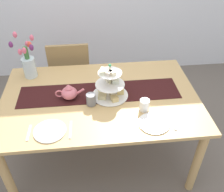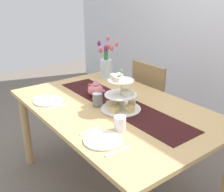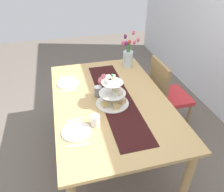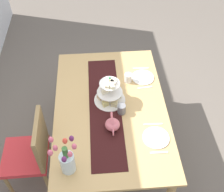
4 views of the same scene
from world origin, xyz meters
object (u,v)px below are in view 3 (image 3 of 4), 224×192
fork_left (67,77)px  mug_grey (98,91)px  knife_right (78,145)px  dinner_plate_left (68,83)px  tiered_cake_stand (113,95)px  dinner_plate_right (76,131)px  dining_table (110,107)px  mug_white_text (95,121)px  chair_left (166,93)px  tulip_vase (128,55)px  knife_left (69,91)px  fork_right (74,120)px  teapot (104,80)px

fork_left → mug_grey: mug_grey is taller
knife_right → dinner_plate_left: bearing=180.0°
tiered_cake_stand → dinner_plate_right: bearing=-52.0°
dining_table → mug_white_text: mug_white_text is taller
mug_grey → chair_left: bearing=103.7°
fork_left → knife_right: bearing=0.0°
dining_table → chair_left: (-0.28, 0.75, -0.15)m
dinner_plate_left → tulip_vase: bearing=107.7°
knife_left → mug_white_text: bearing=15.8°
chair_left → fork_right: bearing=-65.5°
dinner_plate_left → teapot: bearing=70.4°
knife_right → mug_white_text: bearing=139.1°
fork_left → dinner_plate_left: bearing=0.0°
tiered_cake_stand → teapot: (-0.33, -0.00, -0.04)m
chair_left → tulip_vase: tulip_vase is taller
knife_left → fork_right: same height
tulip_vase → fork_left: 0.76m
dinner_plate_left → fork_right: (0.60, 0.00, -0.00)m
tiered_cake_stand → fork_right: 0.40m
chair_left → dinner_plate_left: chair_left is taller
chair_left → mug_grey: chair_left is taller
tiered_cake_stand → mug_white_text: 0.33m
chair_left → teapot: chair_left is taller
fork_left → knife_left: (0.29, 0.00, 0.00)m
dinner_plate_right → mug_grey: bearing=149.1°
dining_table → fork_left: size_ratio=10.89×
dinner_plate_right → knife_right: 0.15m
tiered_cake_stand → dining_table: bearing=-177.8°
knife_left → mug_white_text: 0.59m
tiered_cake_stand → knife_left: tiered_cake_stand is taller
fork_right → mug_grey: mug_grey is taller
tulip_vase → mug_white_text: tulip_vase is taller
dining_table → mug_grey: (-0.08, -0.10, 0.15)m
teapot → knife_right: teapot is taller
tulip_vase → dinner_plate_right: 1.24m
knife_left → fork_right: 0.46m
tulip_vase → dinner_plate_right: bearing=-36.8°
dinner_plate_left → mug_white_text: (0.71, 0.16, 0.04)m
tulip_vase → mug_white_text: (0.94, -0.58, -0.09)m
tiered_cake_stand → mug_white_text: tiered_cake_stand is taller
teapot → knife_right: size_ratio=1.40×
fork_right → mug_white_text: bearing=56.6°
chair_left → mug_grey: size_ratio=9.58×
mug_white_text → dining_table: bearing=148.3°
dining_table → fork_right: 0.44m
dining_table → tiered_cake_stand: (0.08, 0.00, 0.19)m
mug_grey → knife_left: bearing=-120.6°
dining_table → dinner_plate_right: size_ratio=7.11×
teapot → dinner_plate_right: size_ratio=1.04×
mug_grey → tulip_vase: bearing=138.9°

